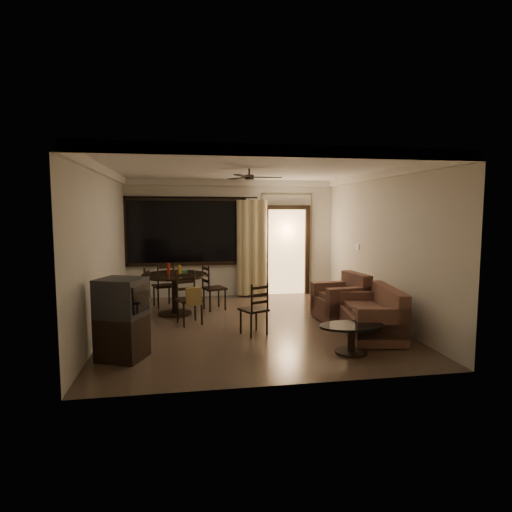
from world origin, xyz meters
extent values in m
plane|color=#7F6651|center=(0.00, 0.00, 0.00)|extent=(5.50, 5.50, 0.00)
plane|color=beige|center=(0.00, 2.75, 1.40)|extent=(5.00, 0.00, 5.00)
plane|color=beige|center=(0.00, -2.75, 1.40)|extent=(5.00, 0.00, 5.00)
plane|color=beige|center=(-2.50, 0.00, 1.40)|extent=(0.00, 5.50, 5.50)
plane|color=beige|center=(2.50, 0.00, 1.40)|extent=(0.00, 5.50, 5.50)
plane|color=white|center=(0.00, 0.00, 2.80)|extent=(5.50, 5.50, 0.00)
cube|color=black|center=(-1.10, 2.72, 1.57)|extent=(2.70, 0.04, 1.45)
cylinder|color=black|center=(-1.00, 2.63, 2.38)|extent=(3.20, 0.03, 0.03)
cube|color=#FFC684|center=(1.35, 2.71, 1.05)|extent=(0.91, 0.03, 2.08)
cube|color=white|center=(2.48, 1.05, 1.30)|extent=(0.02, 0.18, 0.12)
cylinder|color=black|center=(0.00, 0.00, 2.74)|extent=(0.03, 0.03, 0.12)
cylinder|color=black|center=(0.00, 0.00, 2.65)|extent=(0.16, 0.16, 0.08)
cylinder|color=black|center=(-1.34, 1.06, 0.79)|extent=(1.29, 1.29, 0.04)
cylinder|color=black|center=(-1.34, 1.06, 0.40)|extent=(0.13, 0.13, 0.75)
cylinder|color=black|center=(-1.34, 1.06, 0.02)|extent=(0.65, 0.65, 0.03)
cylinder|color=maroon|center=(-1.46, 1.07, 0.92)|extent=(0.06, 0.06, 0.22)
cylinder|color=#BF7F14|center=(-1.24, 1.03, 0.90)|extent=(0.06, 0.06, 0.18)
cube|color=#237641|center=(-1.16, 1.25, 0.83)|extent=(0.14, 0.10, 0.05)
cube|color=black|center=(-2.05, 0.78, 0.45)|extent=(0.53, 0.53, 0.04)
cube|color=black|center=(-0.54, 1.33, 0.45)|extent=(0.53, 0.53, 0.04)
cube|color=black|center=(-1.07, 0.25, 0.45)|extent=(0.53, 0.53, 0.04)
cube|color=#9F7644|center=(-1.00, 0.03, 0.55)|extent=(0.29, 0.17, 0.32)
cube|color=black|center=(-1.60, 1.81, 0.45)|extent=(0.53, 0.53, 0.04)
cube|color=black|center=(-2.02, -1.48, 0.30)|extent=(0.75, 0.73, 0.60)
cube|color=black|center=(-2.02, -1.48, 0.87)|extent=(0.75, 0.73, 0.54)
cube|color=black|center=(-1.74, -1.59, 0.87)|extent=(0.19, 0.40, 0.36)
cube|color=#472421|center=(1.86, -1.02, 0.20)|extent=(1.01, 1.59, 0.37)
cube|color=#472421|center=(2.16, -1.07, 0.51)|extent=(0.42, 1.49, 0.60)
cube|color=#472421|center=(1.76, -1.67, 0.39)|extent=(0.80, 0.29, 0.46)
cube|color=#472421|center=(1.97, -0.38, 0.39)|extent=(0.80, 0.29, 0.46)
cube|color=#472421|center=(1.82, -1.02, 0.42)|extent=(0.75, 1.37, 0.11)
cube|color=#472421|center=(1.75, 0.07, 0.22)|extent=(0.94, 0.94, 0.40)
cube|color=#472421|center=(2.08, 0.11, 0.56)|extent=(0.29, 0.87, 0.66)
cube|color=#472421|center=(1.79, -0.26, 0.42)|extent=(0.87, 0.27, 0.50)
cube|color=#472421|center=(1.72, 0.41, 0.42)|extent=(0.87, 0.27, 0.50)
cube|color=#472421|center=(1.70, 0.07, 0.45)|extent=(0.67, 0.72, 0.12)
ellipsoid|color=#131354|center=(1.70, 0.07, 0.56)|extent=(0.36, 0.30, 0.11)
ellipsoid|color=black|center=(1.22, -1.79, 0.40)|extent=(0.96, 0.57, 0.03)
cylinder|color=black|center=(1.22, -1.79, 0.20)|extent=(0.11, 0.11, 0.38)
cylinder|color=black|center=(1.22, -1.79, 0.02)|extent=(0.47, 0.47, 0.03)
cube|color=black|center=(-0.02, -0.60, 0.42)|extent=(0.52, 0.52, 0.04)
camera|label=1|loc=(-1.15, -7.51, 2.06)|focal=30.00mm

